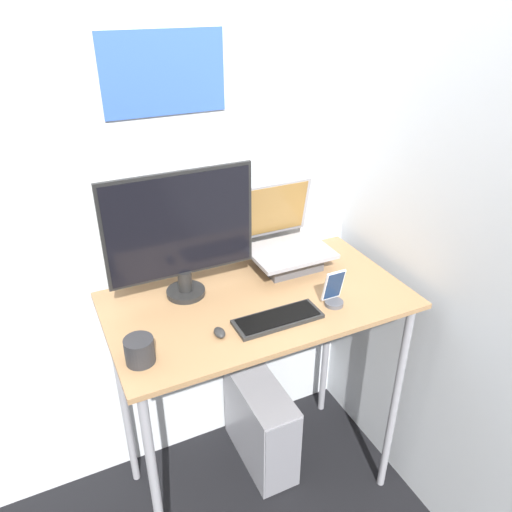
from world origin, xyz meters
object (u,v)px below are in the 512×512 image
object	(u,v)px
keyboard	(277,319)
cell_phone	(334,293)
laptop	(286,247)
computer_tower	(261,423)
mouse	(220,333)
monitor	(181,234)

from	to	relation	value
keyboard	cell_phone	size ratio (longest dim) A/B	2.24
laptop	keyboard	bearing A→B (deg)	-122.60
keyboard	cell_phone	world-z (taller)	cell_phone
keyboard	computer_tower	size ratio (longest dim) A/B	0.68
mouse	computer_tower	bearing A→B (deg)	42.95
cell_phone	keyboard	bearing A→B (deg)	-178.85
laptop	computer_tower	size ratio (longest dim) A/B	0.71
keyboard	cell_phone	bearing A→B (deg)	1.15
laptop	keyboard	world-z (taller)	laptop
keyboard	computer_tower	world-z (taller)	keyboard
cell_phone	computer_tower	world-z (taller)	cell_phone
laptop	monitor	xyz separation A→B (m)	(-0.44, -0.04, 0.17)
laptop	cell_phone	distance (m)	0.33
monitor	cell_phone	size ratio (longest dim) A/B	3.92
monitor	mouse	xyz separation A→B (m)	(0.02, -0.29, -0.24)
mouse	cell_phone	distance (m)	0.44
laptop	computer_tower	distance (m)	0.89
keyboard	mouse	bearing A→B (deg)	177.55
computer_tower	keyboard	bearing A→B (deg)	-104.94
computer_tower	mouse	bearing A→B (deg)	-137.05
laptop	keyboard	size ratio (longest dim) A/B	1.04
laptop	computer_tower	world-z (taller)	laptop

